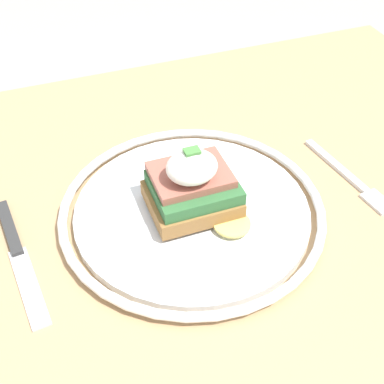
{
  "coord_description": "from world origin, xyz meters",
  "views": [
    {
      "loc": [
        0.18,
        0.4,
        1.17
      ],
      "look_at": [
        0.03,
        0.01,
        0.79
      ],
      "focal_mm": 50.0,
      "sensor_mm": 36.0,
      "label": 1
    }
  ],
  "objects_px": {
    "plate": "(192,210)",
    "sandwich": "(193,187)",
    "fork": "(351,178)",
    "knife": "(17,249)"
  },
  "relations": [
    {
      "from": "plate",
      "to": "sandwich",
      "type": "xyz_separation_m",
      "value": [
        -0.0,
        0.0,
        0.03
      ]
    },
    {
      "from": "fork",
      "to": "plate",
      "type": "bearing_deg",
      "value": -2.49
    },
    {
      "from": "fork",
      "to": "knife",
      "type": "height_order",
      "value": "knife"
    },
    {
      "from": "plate",
      "to": "fork",
      "type": "relative_size",
      "value": 1.99
    },
    {
      "from": "sandwich",
      "to": "fork",
      "type": "relative_size",
      "value": 0.68
    },
    {
      "from": "fork",
      "to": "knife",
      "type": "distance_m",
      "value": 0.38
    },
    {
      "from": "plate",
      "to": "fork",
      "type": "distance_m",
      "value": 0.2
    },
    {
      "from": "fork",
      "to": "knife",
      "type": "bearing_deg",
      "value": -3.33
    },
    {
      "from": "sandwich",
      "to": "knife",
      "type": "distance_m",
      "value": 0.19
    },
    {
      "from": "plate",
      "to": "sandwich",
      "type": "bearing_deg",
      "value": 144.5
    }
  ]
}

